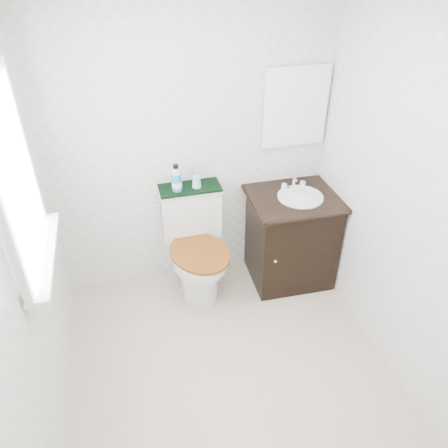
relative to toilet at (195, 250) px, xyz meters
name	(u,v)px	position (x,y,z in m)	size (l,w,h in m)	color
floor	(232,375)	(0.05, -0.96, -0.39)	(2.40, 2.40, 0.00)	beige
wall_back	(192,147)	(0.05, 0.24, 0.81)	(2.40, 2.40, 0.00)	silver
wall_front	(335,443)	(0.05, -2.16, 0.81)	(2.40, 2.40, 0.00)	silver
wall_left	(19,268)	(-1.05, -0.96, 0.81)	(2.40, 2.40, 0.00)	silver
wall_right	(412,208)	(1.15, -0.96, 0.81)	(2.40, 2.40, 0.00)	silver
window	(13,181)	(-1.02, -0.71, 1.16)	(0.02, 0.70, 0.90)	white
mirror	(295,107)	(0.87, 0.21, 1.06)	(0.50, 0.02, 0.60)	silver
toilet	(195,250)	(0.00, 0.00, 0.00)	(0.55, 0.70, 0.90)	silver
vanity	(291,236)	(0.82, -0.06, 0.04)	(0.71, 0.61, 0.92)	black
trash_bin	(199,282)	(0.00, -0.11, -0.25)	(0.20, 0.16, 0.27)	silver
towel	(190,188)	(0.00, 0.13, 0.52)	(0.48, 0.22, 0.02)	black
mouthwash_bottle	(176,179)	(-0.10, 0.10, 0.63)	(0.08, 0.08, 0.22)	#177BCA
cup	(197,182)	(0.05, 0.11, 0.57)	(0.07, 0.07, 0.09)	#8EB7E9
soap_bar	(287,187)	(0.79, 0.07, 0.44)	(0.07, 0.05, 0.02)	#196F78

